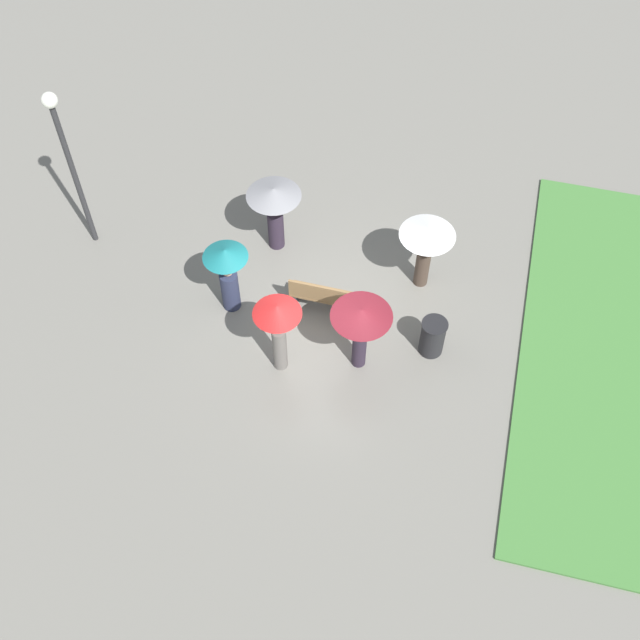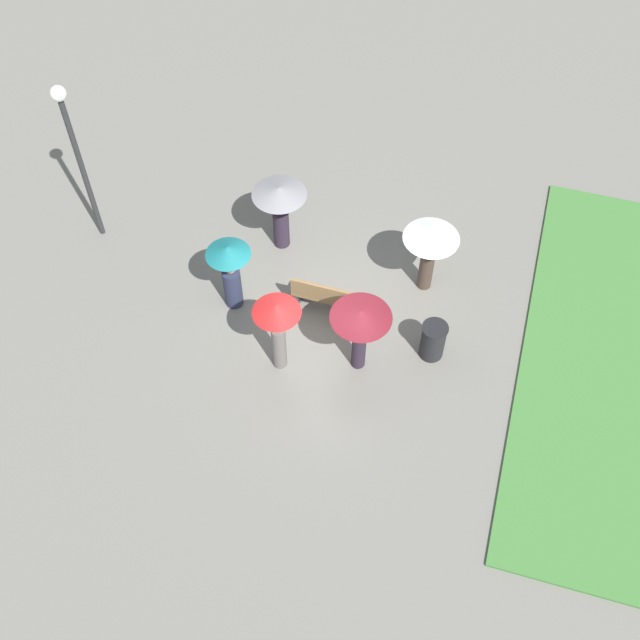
{
  "view_description": "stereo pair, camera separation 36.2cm",
  "coord_description": "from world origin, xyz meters",
  "px_view_note": "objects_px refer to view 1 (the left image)",
  "views": [
    {
      "loc": [
        -2.31,
        9.41,
        13.58
      ],
      "look_at": [
        -0.09,
        0.49,
        1.09
      ],
      "focal_mm": 45.0,
      "sensor_mm": 36.0,
      "label": 1
    },
    {
      "loc": [
        -2.66,
        9.31,
        13.58
      ],
      "look_at": [
        -0.09,
        0.49,
        1.09
      ],
      "focal_mm": 45.0,
      "sensor_mm": 36.0,
      "label": 2
    }
  ],
  "objects_px": {
    "crowd_person_white": "(426,241)",
    "crowd_person_maroon": "(361,322)",
    "crowd_person_red": "(278,323)",
    "crowd_person_teal": "(227,271)",
    "lamp_post": "(66,151)",
    "crowd_person_grey": "(274,205)",
    "park_bench": "(326,297)",
    "trash_bin": "(433,337)"
  },
  "relations": [
    {
      "from": "crowd_person_white",
      "to": "crowd_person_teal",
      "type": "bearing_deg",
      "value": -8.17
    },
    {
      "from": "crowd_person_white",
      "to": "park_bench",
      "type": "bearing_deg",
      "value": 3.5
    },
    {
      "from": "crowd_person_red",
      "to": "crowd_person_maroon",
      "type": "bearing_deg",
      "value": 56.42
    },
    {
      "from": "lamp_post",
      "to": "crowd_person_teal",
      "type": "xyz_separation_m",
      "value": [
        -3.6,
        1.06,
        -1.49
      ]
    },
    {
      "from": "crowd_person_red",
      "to": "crowd_person_grey",
      "type": "relative_size",
      "value": 1.13
    },
    {
      "from": "park_bench",
      "to": "trash_bin",
      "type": "height_order",
      "value": "park_bench"
    },
    {
      "from": "crowd_person_white",
      "to": "crowd_person_maroon",
      "type": "relative_size",
      "value": 0.97
    },
    {
      "from": "crowd_person_teal",
      "to": "park_bench",
      "type": "bearing_deg",
      "value": -68.13
    },
    {
      "from": "lamp_post",
      "to": "crowd_person_white",
      "type": "distance_m",
      "value": 7.51
    },
    {
      "from": "park_bench",
      "to": "trash_bin",
      "type": "bearing_deg",
      "value": 169.42
    },
    {
      "from": "crowd_person_maroon",
      "to": "trash_bin",
      "type": "bearing_deg",
      "value": -47.43
    },
    {
      "from": "trash_bin",
      "to": "crowd_person_red",
      "type": "xyz_separation_m",
      "value": [
        2.87,
        1.1,
        0.97
      ]
    },
    {
      "from": "crowd_person_maroon",
      "to": "crowd_person_teal",
      "type": "relative_size",
      "value": 0.99
    },
    {
      "from": "trash_bin",
      "to": "crowd_person_teal",
      "type": "height_order",
      "value": "crowd_person_teal"
    },
    {
      "from": "park_bench",
      "to": "crowd_person_red",
      "type": "bearing_deg",
      "value": 71.3
    },
    {
      "from": "crowd_person_maroon",
      "to": "crowd_person_teal",
      "type": "height_order",
      "value": "crowd_person_teal"
    },
    {
      "from": "crowd_person_red",
      "to": "crowd_person_teal",
      "type": "height_order",
      "value": "crowd_person_red"
    },
    {
      "from": "park_bench",
      "to": "crowd_person_white",
      "type": "height_order",
      "value": "crowd_person_white"
    },
    {
      "from": "lamp_post",
      "to": "crowd_person_red",
      "type": "xyz_separation_m",
      "value": [
        -5.01,
        2.27,
        -1.21
      ]
    },
    {
      "from": "lamp_post",
      "to": "crowd_person_grey",
      "type": "relative_size",
      "value": 2.33
    },
    {
      "from": "crowd_person_maroon",
      "to": "crowd_person_white",
      "type": "bearing_deg",
      "value": -3.02
    },
    {
      "from": "lamp_post",
      "to": "crowd_person_maroon",
      "type": "bearing_deg",
      "value": 164.29
    },
    {
      "from": "park_bench",
      "to": "lamp_post",
      "type": "relative_size",
      "value": 0.38
    },
    {
      "from": "lamp_post",
      "to": "crowd_person_white",
      "type": "xyz_separation_m",
      "value": [
        -7.38,
        -0.54,
        -1.31
      ]
    },
    {
      "from": "lamp_post",
      "to": "crowd_person_maroon",
      "type": "distance_m",
      "value": 6.89
    },
    {
      "from": "lamp_post",
      "to": "crowd_person_white",
      "type": "relative_size",
      "value": 2.37
    },
    {
      "from": "lamp_post",
      "to": "crowd_person_maroon",
      "type": "relative_size",
      "value": 2.3
    },
    {
      "from": "park_bench",
      "to": "crowd_person_white",
      "type": "bearing_deg",
      "value": -144.59
    },
    {
      "from": "park_bench",
      "to": "crowd_person_red",
      "type": "xyz_separation_m",
      "value": [
        0.55,
        1.56,
        0.95
      ]
    },
    {
      "from": "crowd_person_red",
      "to": "crowd_person_teal",
      "type": "xyz_separation_m",
      "value": [
        1.42,
        -1.21,
        -0.28
      ]
    },
    {
      "from": "crowd_person_teal",
      "to": "crowd_person_grey",
      "type": "bearing_deg",
      "value": -1.58
    },
    {
      "from": "crowd_person_red",
      "to": "crowd_person_maroon",
      "type": "relative_size",
      "value": 1.11
    },
    {
      "from": "lamp_post",
      "to": "crowd_person_grey",
      "type": "height_order",
      "value": "lamp_post"
    },
    {
      "from": "trash_bin",
      "to": "crowd_person_red",
      "type": "relative_size",
      "value": 0.46
    },
    {
      "from": "crowd_person_maroon",
      "to": "crowd_person_grey",
      "type": "bearing_deg",
      "value": 59.6
    },
    {
      "from": "park_bench",
      "to": "crowd_person_grey",
      "type": "relative_size",
      "value": 0.88
    },
    {
      "from": "crowd_person_white",
      "to": "lamp_post",
      "type": "bearing_deg",
      "value": -26.96
    },
    {
      "from": "crowd_person_white",
      "to": "crowd_person_maroon",
      "type": "xyz_separation_m",
      "value": [
        0.86,
        2.38,
        0.07
      ]
    },
    {
      "from": "trash_bin",
      "to": "crowd_person_teal",
      "type": "bearing_deg",
      "value": -1.53
    },
    {
      "from": "crowd_person_red",
      "to": "crowd_person_teal",
      "type": "bearing_deg",
      "value": 179.67
    },
    {
      "from": "park_bench",
      "to": "crowd_person_grey",
      "type": "distance_m",
      "value": 2.31
    },
    {
      "from": "crowd_person_teal",
      "to": "crowd_person_white",
      "type": "bearing_deg",
      "value": -55.24
    }
  ]
}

